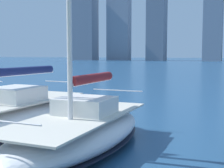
% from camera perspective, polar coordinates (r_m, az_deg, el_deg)
% --- Properties ---
extents(city_skyline, '(165.36, 18.60, 46.03)m').
position_cam_1_polar(city_skyline, '(162.80, 15.78, 10.70)').
color(city_skyline, slate).
rests_on(city_skyline, ground).
extents(sailboat_maroon, '(3.03, 7.50, 10.84)m').
position_cam_1_polar(sailboat_maroon, '(10.50, -5.93, -8.29)').
color(sailboat_maroon, white).
rests_on(sailboat_maroon, ground).
extents(sailboat_navy, '(3.10, 8.87, 10.09)m').
position_cam_1_polar(sailboat_navy, '(12.72, -18.55, -5.82)').
color(sailboat_navy, silver).
rests_on(sailboat_navy, ground).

